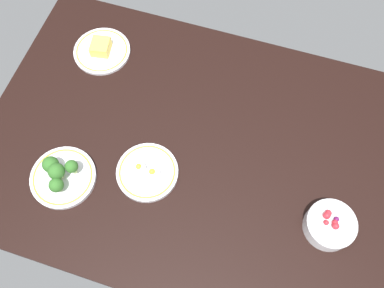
{
  "coord_description": "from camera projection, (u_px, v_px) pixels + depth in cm",
  "views": [
    {
      "loc": [
        15.39,
        -48.56,
        118.78
      ],
      "look_at": [
        0.0,
        0.0,
        6.0
      ],
      "focal_mm": 38.43,
      "sensor_mm": 36.0,
      "label": 1
    }
  ],
  "objects": [
    {
      "name": "plate_broccoli",
      "position": [
        61.0,
        175.0,
        1.19
      ],
      "size": [
        19.25,
        19.25,
        8.72
      ],
      "color": "silver",
      "rests_on": "dining_table"
    },
    {
      "name": "plate_cheese",
      "position": [
        102.0,
        50.0,
        1.39
      ],
      "size": [
        19.17,
        19.17,
        4.78
      ],
      "color": "silver",
      "rests_on": "dining_table"
    },
    {
      "name": "plate_eggs",
      "position": [
        147.0,
        172.0,
        1.21
      ],
      "size": [
        18.32,
        18.32,
        4.92
      ],
      "color": "silver",
      "rests_on": "dining_table"
    },
    {
      "name": "bowl_berries",
      "position": [
        330.0,
        225.0,
        1.13
      ],
      "size": [
        13.83,
        13.83,
        7.27
      ],
      "color": "silver",
      "rests_on": "dining_table"
    },
    {
      "name": "dining_table",
      "position": [
        192.0,
        149.0,
        1.27
      ],
      "size": [
        128.9,
        90.61,
        4.0
      ],
      "primitive_type": "cube",
      "color": "black",
      "rests_on": "ground"
    }
  ]
}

